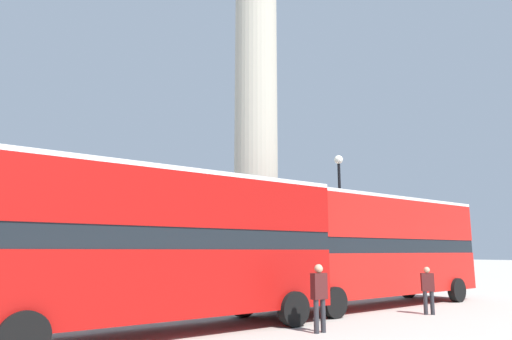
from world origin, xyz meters
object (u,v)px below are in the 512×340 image
Objects in this scene: pedestrian_by_plinth at (319,293)px; bus_a at (164,243)px; monument_column at (256,97)px; pedestrian_near_lamp at (428,288)px; bus_b at (375,245)px; street_lamp at (340,216)px.

bus_a is at bearing -34.58° from pedestrian_by_plinth.
monument_column is 2.37× the size of bus_a.
bus_b is at bearing -61.57° from pedestrian_near_lamp.
monument_column is at bearing 104.44° from bus_b.
monument_column is 3.56× the size of street_lamp.
bus_a is 6.35× the size of pedestrian_near_lamp.
street_lamp is at bearing -141.29° from pedestrian_by_plinth.
monument_column reaches higher than pedestrian_near_lamp.
pedestrian_near_lamp is at bearing -109.36° from street_lamp.
bus_b is 1.63× the size of street_lamp.
monument_column is 7.38m from street_lamp.
monument_column is 2.19× the size of bus_b.
bus_b is (9.57, 0.39, 0.00)m from bus_a.
bus_a is 5.67× the size of pedestrian_by_plinth.
pedestrian_by_plinth is (-7.50, -5.88, -2.76)m from street_lamp.
bus_b is at bearing -75.08° from monument_column.
street_lamp is (10.94, 3.45, 1.42)m from bus_a.
pedestrian_near_lamp is (8.95, -2.23, -1.49)m from bus_a.
monument_column is 12.68m from bus_a.
monument_column reaches higher than pedestrian_by_plinth.
pedestrian_by_plinth is (-4.56, -8.71, -8.92)m from monument_column.
pedestrian_by_plinth reaches higher than pedestrian_near_lamp.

